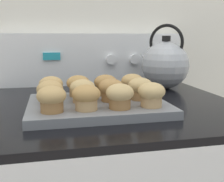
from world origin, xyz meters
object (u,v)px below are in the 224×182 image
object	(u,v)px
muffin_pan	(98,106)
tea_kettle	(165,64)
muffin_r0_c3	(151,94)
muffin_r1_c2	(111,89)
muffin_r2_c1	(78,85)
muffin_r1_c0	(50,92)
muffin_r1_c1	(82,90)
muffin_r0_c2	(120,96)
muffin_r2_c0	(51,86)
muffin_r1_c3	(140,88)
muffin_r0_c0	(52,98)
muffin_r2_c3	(132,83)
muffin_r2_c2	(106,84)
muffin_r0_c1	(86,97)

from	to	relation	value
muffin_pan	tea_kettle	bearing A→B (deg)	40.68
muffin_r0_c3	muffin_r1_c2	xyz separation A→B (m)	(-0.08, 0.08, 0.00)
muffin_r2_c1	muffin_r1_c2	bearing A→B (deg)	-45.98
muffin_r1_c0	muffin_r1_c1	xyz separation A→B (m)	(0.08, 0.00, 0.00)
muffin_r0_c2	muffin_r2_c1	xyz separation A→B (m)	(-0.08, 0.17, 0.00)
muffin_r1_c0	muffin_r2_c0	distance (m)	0.08
muffin_r1_c1	muffin_r1_c3	bearing A→B (deg)	-0.76
muffin_r2_c0	muffin_r1_c2	bearing A→B (deg)	-26.89
muffin_r0_c0	muffin_r1_c0	distance (m)	0.08
muffin_r0_c0	muffin_r1_c0	world-z (taller)	same
muffin_r1_c0	muffin_r2_c3	size ratio (longest dim) A/B	1.00
muffin_r2_c3	muffin_r2_c2	bearing A→B (deg)	-179.43
muffin_r0_c3	muffin_r1_c1	distance (m)	0.18
muffin_pan	muffin_r1_c2	bearing A→B (deg)	0.90
muffin_r2_c1	tea_kettle	world-z (taller)	tea_kettle
muffin_r0_c3	muffin_r1_c3	world-z (taller)	same
muffin_r1_c2	muffin_r0_c1	bearing A→B (deg)	-134.32
muffin_r0_c1	muffin_r0_c2	distance (m)	0.08
muffin_r0_c1	muffin_r2_c1	size ratio (longest dim) A/B	1.00
muffin_r0_c1	muffin_r0_c2	xyz separation A→B (m)	(0.08, -0.00, 0.00)
muffin_r0_c3	muffin_r2_c3	world-z (taller)	same
muffin_r0_c0	muffin_r2_c2	xyz separation A→B (m)	(0.16, 0.16, 0.00)
muffin_r0_c2	muffin_r0_c3	bearing A→B (deg)	0.88
muffin_pan	muffin_r1_c0	bearing A→B (deg)	179.45
muffin_r0_c3	muffin_r1_c0	world-z (taller)	same
muffin_r0_c0	muffin_r2_c0	world-z (taller)	same
muffin_r2_c0	muffin_r2_c2	size ratio (longest dim) A/B	1.00
muffin_r0_c0	muffin_r0_c2	size ratio (longest dim) A/B	1.00
muffin_r0_c0	muffin_r2_c1	bearing A→B (deg)	64.78
tea_kettle	muffin_r1_c1	bearing A→B (deg)	-143.07
muffin_r2_c3	muffin_r0_c1	bearing A→B (deg)	-134.98
muffin_r1_c3	tea_kettle	world-z (taller)	tea_kettle
muffin_pan	muffin_r1_c0	world-z (taller)	muffin_r1_c0
muffin_r0_c2	muffin_r1_c3	xyz separation A→B (m)	(0.08, 0.08, 0.00)
muffin_r0_c0	muffin_r0_c3	world-z (taller)	same
muffin_r0_c2	muffin_r1_c2	bearing A→B (deg)	92.44
muffin_r1_c3	muffin_r0_c3	bearing A→B (deg)	-88.63
muffin_r0_c2	muffin_r2_c3	world-z (taller)	same
muffin_r0_c2	tea_kettle	bearing A→B (deg)	52.76
muffin_r1_c0	muffin_r1_c1	size ratio (longest dim) A/B	1.00
muffin_pan	muffin_r2_c1	distance (m)	0.10
muffin_r0_c0	muffin_r2_c2	world-z (taller)	same
muffin_r0_c0	muffin_r1_c3	xyz separation A→B (m)	(0.24, 0.08, 0.00)
muffin_pan	muffin_r0_c2	xyz separation A→B (m)	(0.04, -0.08, 0.04)
muffin_pan	muffin_r1_c1	xyz separation A→B (m)	(-0.04, 0.00, 0.04)
muffin_r0_c3	muffin_r2_c3	distance (m)	0.16
muffin_r2_c0	muffin_r2_c3	world-z (taller)	same
muffin_r1_c2	tea_kettle	bearing A→B (deg)	44.44
muffin_r1_c2	tea_kettle	world-z (taller)	tea_kettle
muffin_r1_c1	muffin_r2_c0	bearing A→B (deg)	136.06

